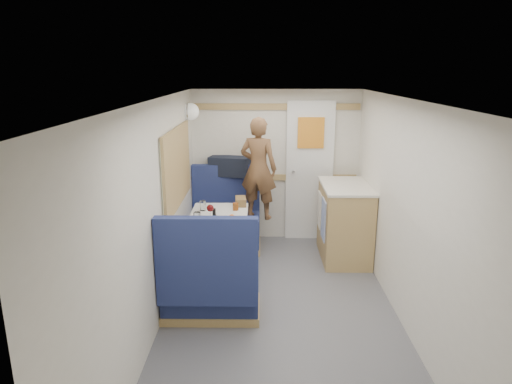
{
  "coord_description": "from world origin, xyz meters",
  "views": [
    {
      "loc": [
        -0.18,
        -3.69,
        2.25
      ],
      "look_at": [
        -0.24,
        0.9,
        1.01
      ],
      "focal_mm": 32.0,
      "sensor_mm": 36.0,
      "label": 1
    }
  ],
  "objects_px": {
    "bench_near": "(211,287)",
    "galley_counter": "(344,221)",
    "bread_loaf": "(241,201)",
    "person": "(258,169)",
    "tray": "(232,217)",
    "pepper_grinder": "(214,213)",
    "dinette_table": "(219,228)",
    "bench_far": "(225,225)",
    "tumbler_left": "(197,218)",
    "orange_fruit": "(232,217)",
    "beer_glass": "(236,207)",
    "cheese_block": "(228,219)",
    "dome_light": "(191,112)",
    "duffel_bag": "(230,166)",
    "wine_glass": "(210,209)",
    "tumbler_mid": "(203,206)"
  },
  "relations": [
    {
      "from": "dome_light",
      "to": "duffel_bag",
      "type": "distance_m",
      "value": 0.89
    },
    {
      "from": "cheese_block",
      "to": "beer_glass",
      "type": "xyz_separation_m",
      "value": [
        0.06,
        0.37,
        0.01
      ]
    },
    {
      "from": "bread_loaf",
      "to": "galley_counter",
      "type": "bearing_deg",
      "value": 8.01
    },
    {
      "from": "bread_loaf",
      "to": "dome_light",
      "type": "bearing_deg",
      "value": 142.32
    },
    {
      "from": "tray",
      "to": "wine_glass",
      "type": "xyz_separation_m",
      "value": [
        -0.23,
        -0.06,
        0.11
      ]
    },
    {
      "from": "duffel_bag",
      "to": "tumbler_mid",
      "type": "bearing_deg",
      "value": -89.76
    },
    {
      "from": "dinette_table",
      "to": "person",
      "type": "height_order",
      "value": "person"
    },
    {
      "from": "dome_light",
      "to": "orange_fruit",
      "type": "xyz_separation_m",
      "value": [
        0.55,
        -1.09,
        -0.98
      ]
    },
    {
      "from": "tray",
      "to": "beer_glass",
      "type": "height_order",
      "value": "beer_glass"
    },
    {
      "from": "galley_counter",
      "to": "bread_loaf",
      "type": "height_order",
      "value": "galley_counter"
    },
    {
      "from": "duffel_bag",
      "to": "beer_glass",
      "type": "relative_size",
      "value": 5.15
    },
    {
      "from": "bench_far",
      "to": "galley_counter",
      "type": "distance_m",
      "value": 1.51
    },
    {
      "from": "galley_counter",
      "to": "beer_glass",
      "type": "xyz_separation_m",
      "value": [
        -1.29,
        -0.43,
        0.3
      ]
    },
    {
      "from": "wine_glass",
      "to": "beer_glass",
      "type": "xyz_separation_m",
      "value": [
        0.25,
        0.29,
        -0.07
      ]
    },
    {
      "from": "dinette_table",
      "to": "pepper_grinder",
      "type": "xyz_separation_m",
      "value": [
        -0.04,
        -0.07,
        0.2
      ]
    },
    {
      "from": "cheese_block",
      "to": "bench_far",
      "type": "bearing_deg",
      "value": 96.17
    },
    {
      "from": "bench_near",
      "to": "galley_counter",
      "type": "bearing_deg",
      "value": 43.94
    },
    {
      "from": "bench_far",
      "to": "tumbler_left",
      "type": "bearing_deg",
      "value": -99.49
    },
    {
      "from": "duffel_bag",
      "to": "cheese_block",
      "type": "height_order",
      "value": "duffel_bag"
    },
    {
      "from": "orange_fruit",
      "to": "beer_glass",
      "type": "xyz_separation_m",
      "value": [
        0.02,
        0.36,
        -0.0
      ]
    },
    {
      "from": "tumbler_left",
      "to": "tumbler_mid",
      "type": "distance_m",
      "value": 0.45
    },
    {
      "from": "dome_light",
      "to": "beer_glass",
      "type": "height_order",
      "value": "dome_light"
    },
    {
      "from": "bench_far",
      "to": "pepper_grinder",
      "type": "bearing_deg",
      "value": -92.31
    },
    {
      "from": "bench_far",
      "to": "bench_near",
      "type": "xyz_separation_m",
      "value": [
        0.0,
        -1.73,
        0.0
      ]
    },
    {
      "from": "duffel_bag",
      "to": "tumbler_left",
      "type": "distance_m",
      "value": 1.44
    },
    {
      "from": "person",
      "to": "cheese_block",
      "type": "xyz_separation_m",
      "value": [
        -0.31,
        -0.99,
        -0.32
      ]
    },
    {
      "from": "dinette_table",
      "to": "tray",
      "type": "distance_m",
      "value": 0.25
    },
    {
      "from": "dinette_table",
      "to": "pepper_grinder",
      "type": "height_order",
      "value": "pepper_grinder"
    },
    {
      "from": "dinette_table",
      "to": "bench_far",
      "type": "xyz_separation_m",
      "value": [
        -0.0,
        0.86,
        -0.27
      ]
    },
    {
      "from": "dome_light",
      "to": "person",
      "type": "bearing_deg",
      "value": -8.07
    },
    {
      "from": "bench_far",
      "to": "pepper_grinder",
      "type": "xyz_separation_m",
      "value": [
        -0.04,
        -0.94,
        0.47
      ]
    },
    {
      "from": "bench_near",
      "to": "tumbler_left",
      "type": "distance_m",
      "value": 0.78
    },
    {
      "from": "dinette_table",
      "to": "bench_far",
      "type": "relative_size",
      "value": 0.88
    },
    {
      "from": "dome_light",
      "to": "pepper_grinder",
      "type": "distance_m",
      "value": 1.39
    },
    {
      "from": "pepper_grinder",
      "to": "beer_glass",
      "type": "bearing_deg",
      "value": 41.27
    },
    {
      "from": "dome_light",
      "to": "pepper_grinder",
      "type": "height_order",
      "value": "dome_light"
    },
    {
      "from": "galley_counter",
      "to": "duffel_bag",
      "type": "height_order",
      "value": "duffel_bag"
    },
    {
      "from": "dinette_table",
      "to": "cheese_block",
      "type": "distance_m",
      "value": 0.34
    },
    {
      "from": "orange_fruit",
      "to": "beer_glass",
      "type": "height_order",
      "value": "beer_glass"
    },
    {
      "from": "duffel_bag",
      "to": "cheese_block",
      "type": "xyz_separation_m",
      "value": [
        0.07,
        -1.37,
        -0.27
      ]
    },
    {
      "from": "tumbler_left",
      "to": "tumbler_mid",
      "type": "bearing_deg",
      "value": 89.68
    },
    {
      "from": "tray",
      "to": "pepper_grinder",
      "type": "relative_size",
      "value": 3.92
    },
    {
      "from": "bread_loaf",
      "to": "person",
      "type": "bearing_deg",
      "value": 60.68
    },
    {
      "from": "tumbler_left",
      "to": "wine_glass",
      "type": "bearing_deg",
      "value": 40.77
    },
    {
      "from": "tumbler_left",
      "to": "tray",
      "type": "bearing_deg",
      "value": 25.66
    },
    {
      "from": "tumbler_left",
      "to": "duffel_bag",
      "type": "bearing_deg",
      "value": 80.26
    },
    {
      "from": "tumbler_left",
      "to": "beer_glass",
      "type": "relative_size",
      "value": 1.19
    },
    {
      "from": "galley_counter",
      "to": "cheese_block",
      "type": "height_order",
      "value": "galley_counter"
    },
    {
      "from": "wine_glass",
      "to": "beer_glass",
      "type": "relative_size",
      "value": 1.68
    },
    {
      "from": "duffel_bag",
      "to": "bread_loaf",
      "type": "relative_size",
      "value": 2.38
    }
  ]
}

